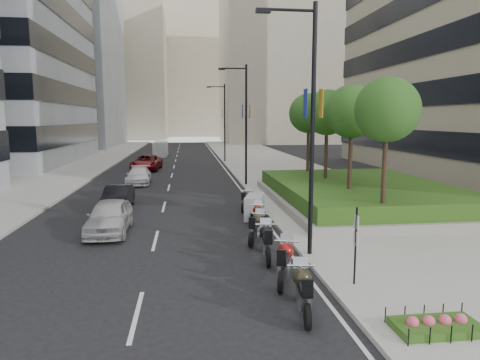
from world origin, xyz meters
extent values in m
plane|color=black|center=(0.00, 0.00, 0.00)|extent=(160.00, 160.00, 0.00)
cube|color=#9E9B93|center=(9.00, 30.00, 0.07)|extent=(10.00, 100.00, 0.15)
cube|color=#9E9B93|center=(-12.00, 30.00, 0.07)|extent=(8.00, 100.00, 0.15)
cube|color=silver|center=(3.70, 30.00, 0.01)|extent=(0.12, 100.00, 0.01)
cube|color=silver|center=(-1.50, 30.00, 0.01)|extent=(0.12, 100.00, 0.01)
cube|color=gray|center=(-24.00, 70.00, 15.00)|extent=(22.00, 26.00, 30.00)
cube|color=#B7AD93|center=(22.00, 80.00, 18.00)|extent=(28.00, 24.00, 36.00)
cube|color=#B7AD93|center=(-18.00, 100.00, 17.00)|extent=(26.00, 24.00, 34.00)
cube|color=#B7AD93|center=(2.00, 120.00, 19.00)|extent=(30.00, 24.00, 38.00)
cube|color=gray|center=(10.00, 10.00, 0.35)|extent=(10.00, 14.00, 0.40)
cube|color=#1F4313|center=(10.00, 10.00, 0.95)|extent=(9.40, 13.40, 0.80)
cube|color=#1F4313|center=(5.60, -5.00, 0.25)|extent=(2.00, 1.00, 0.20)
cylinder|color=#332319|center=(8.50, 4.00, 2.55)|extent=(0.22, 0.22, 4.00)
sphere|color=#274A17|center=(8.50, 4.00, 5.45)|extent=(2.80, 2.80, 2.80)
cylinder|color=#332319|center=(8.50, 8.00, 2.55)|extent=(0.22, 0.22, 4.00)
sphere|color=#274A17|center=(8.50, 8.00, 5.45)|extent=(2.80, 2.80, 2.80)
cylinder|color=#332319|center=(8.50, 12.00, 2.55)|extent=(0.22, 0.22, 4.00)
sphere|color=#274A17|center=(8.50, 12.00, 5.45)|extent=(2.80, 2.80, 2.80)
cylinder|color=#332319|center=(8.50, 16.00, 2.55)|extent=(0.22, 0.22, 4.00)
sphere|color=#274A17|center=(8.50, 16.00, 5.45)|extent=(2.80, 2.80, 2.80)
cylinder|color=black|center=(4.30, 1.00, 4.50)|extent=(0.16, 0.16, 9.00)
cylinder|color=black|center=(3.40, 1.00, 8.70)|extent=(1.80, 0.10, 0.10)
cube|color=black|center=(2.50, 1.00, 8.65)|extent=(0.50, 0.22, 0.14)
cube|color=gold|center=(4.58, 1.00, 5.60)|extent=(0.02, 0.45, 1.00)
cube|color=navy|center=(4.02, 1.00, 5.60)|extent=(0.02, 0.45, 1.00)
cylinder|color=black|center=(4.30, 18.00, 4.50)|extent=(0.16, 0.16, 9.00)
cylinder|color=black|center=(3.40, 18.00, 8.70)|extent=(1.80, 0.10, 0.10)
cube|color=black|center=(2.50, 18.00, 8.65)|extent=(0.50, 0.22, 0.14)
cube|color=gold|center=(4.58, 18.00, 5.60)|extent=(0.02, 0.45, 1.00)
cube|color=navy|center=(4.02, 18.00, 5.60)|extent=(0.02, 0.45, 1.00)
cylinder|color=black|center=(4.30, 36.00, 4.50)|extent=(0.16, 0.16, 9.00)
cylinder|color=black|center=(3.40, 36.00, 8.70)|extent=(1.80, 0.10, 0.10)
cube|color=black|center=(2.50, 36.00, 8.65)|extent=(0.50, 0.22, 0.14)
cube|color=gold|center=(4.58, 36.00, 5.60)|extent=(0.02, 0.45, 1.00)
cube|color=navy|center=(4.02, 36.00, 5.60)|extent=(0.02, 0.45, 1.00)
cylinder|color=black|center=(4.80, -2.00, 1.25)|extent=(0.06, 0.06, 2.50)
cube|color=silver|center=(4.80, -2.00, 2.05)|extent=(0.02, 0.32, 0.42)
cube|color=silver|center=(4.80, -2.00, 1.55)|extent=(0.02, 0.32, 0.42)
cylinder|color=black|center=(2.71, -4.26, 0.32)|extent=(0.21, 0.65, 0.64)
cylinder|color=black|center=(2.94, -2.63, 0.32)|extent=(0.21, 0.65, 0.64)
cube|color=silver|center=(2.82, -3.50, 0.50)|extent=(0.43, 0.91, 0.43)
sphere|color=black|center=(2.86, -3.16, 0.89)|extent=(0.50, 0.50, 0.50)
cube|color=black|center=(2.77, -3.80, 0.83)|extent=(0.39, 0.81, 0.17)
cylinder|color=silver|center=(2.90, -2.89, 1.11)|extent=(0.76, 0.16, 0.05)
cylinder|color=black|center=(2.55, -2.01, 0.33)|extent=(0.34, 0.66, 0.66)
cylinder|color=black|center=(3.13, -0.41, 0.33)|extent=(0.34, 0.66, 0.66)
cube|color=silver|center=(2.82, -1.26, 0.51)|extent=(0.61, 0.96, 0.45)
sphere|color=maroon|center=(2.94, -0.93, 0.91)|extent=(0.51, 0.51, 0.51)
cube|color=black|center=(2.71, -1.56, 0.85)|extent=(0.55, 0.85, 0.17)
cylinder|color=silver|center=(3.04, -0.66, 1.15)|extent=(0.76, 0.32, 0.05)
cylinder|color=black|center=(2.61, 0.20, 0.33)|extent=(0.20, 0.67, 0.66)
cylinder|color=black|center=(2.81, 1.89, 0.33)|extent=(0.20, 0.67, 0.66)
cube|color=silver|center=(2.70, 0.99, 0.51)|extent=(0.42, 0.93, 0.45)
sphere|color=black|center=(2.74, 1.34, 0.91)|extent=(0.51, 0.51, 0.51)
cube|color=black|center=(2.66, 0.68, 0.85)|extent=(0.39, 0.83, 0.17)
cylinder|color=silver|center=(2.77, 1.63, 1.15)|extent=(0.79, 0.14, 0.05)
cylinder|color=black|center=(2.37, 2.52, 0.31)|extent=(0.36, 0.61, 0.62)
cylinder|color=black|center=(3.01, 3.98, 0.31)|extent=(0.36, 0.61, 0.62)
cube|color=silver|center=(2.67, 3.20, 0.48)|extent=(0.62, 0.90, 0.42)
sphere|color=#2B2518|center=(2.80, 3.51, 0.86)|extent=(0.48, 0.48, 0.48)
cube|color=black|center=(2.55, 2.93, 0.80)|extent=(0.56, 0.80, 0.16)
cylinder|color=silver|center=(2.91, 3.75, 1.08)|extent=(0.70, 0.34, 0.05)
cylinder|color=black|center=(3.00, 4.60, 0.29)|extent=(0.19, 0.60, 0.59)
cylinder|color=black|center=(3.19, 6.11, 0.29)|extent=(0.19, 0.60, 0.59)
cube|color=silver|center=(3.09, 5.31, 0.46)|extent=(0.39, 0.84, 0.40)
sphere|color=#62130D|center=(3.13, 5.62, 0.82)|extent=(0.46, 0.46, 0.46)
cube|color=black|center=(3.05, 5.02, 0.76)|extent=(0.35, 0.74, 0.15)
cylinder|color=silver|center=(3.16, 5.87, 1.03)|extent=(0.70, 0.14, 0.05)
cylinder|color=black|center=(3.05, 6.68, 0.29)|extent=(0.27, 0.59, 0.59)
cylinder|color=black|center=(3.48, 8.14, 0.29)|extent=(0.27, 0.59, 0.59)
cube|color=gray|center=(3.26, 7.41, 0.61)|extent=(1.33, 2.13, 1.18)
cylinder|color=black|center=(2.87, 8.75, 0.29)|extent=(0.31, 0.58, 0.58)
cylinder|color=black|center=(3.40, 10.16, 0.29)|extent=(0.31, 0.58, 0.58)
cube|color=silver|center=(3.12, 9.41, 0.45)|extent=(0.55, 0.85, 0.39)
sphere|color=#2A2917|center=(3.23, 9.70, 0.81)|extent=(0.45, 0.45, 0.45)
cube|color=black|center=(3.02, 9.15, 0.75)|extent=(0.50, 0.75, 0.15)
cylinder|color=silver|center=(3.32, 9.94, 1.01)|extent=(0.67, 0.29, 0.05)
imported|color=#B3B2B5|center=(-3.61, 5.47, 0.74)|extent=(1.77, 4.37, 1.49)
imported|color=black|center=(-4.03, 10.68, 0.66)|extent=(1.44, 4.02, 1.32)
imported|color=silver|center=(-3.91, 20.25, 0.64)|extent=(1.93, 4.49, 1.29)
imported|color=maroon|center=(-4.10, 29.25, 0.77)|extent=(2.96, 5.71, 1.54)
cube|color=#B7B7B9|center=(-3.67, 45.57, 0.97)|extent=(1.85, 4.64, 1.93)
cube|color=#B7B7B9|center=(-3.67, 43.82, 0.51)|extent=(1.77, 1.14, 1.01)
cylinder|color=black|center=(-4.40, 43.91, 0.32)|extent=(0.23, 0.64, 0.64)
cylinder|color=black|center=(-2.93, 43.91, 0.32)|extent=(0.23, 0.64, 0.64)
cylinder|color=black|center=(-4.40, 47.04, 0.32)|extent=(0.23, 0.64, 0.64)
cylinder|color=black|center=(-2.93, 47.04, 0.32)|extent=(0.23, 0.64, 0.64)
camera|label=1|loc=(-0.12, -13.74, 5.06)|focal=32.00mm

